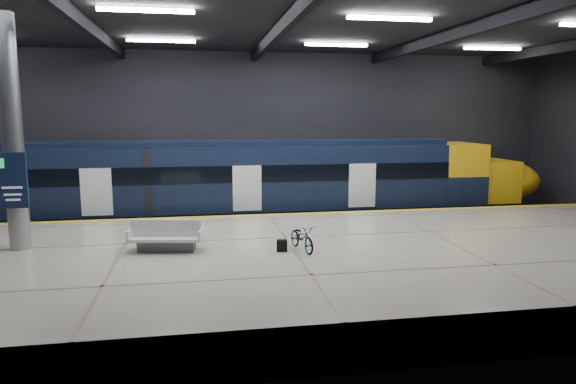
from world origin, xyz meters
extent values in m
plane|color=black|center=(0.00, 0.00, 0.00)|extent=(30.00, 30.00, 0.00)
cube|color=black|center=(0.00, 8.00, 4.00)|extent=(30.00, 0.10, 8.00)
cube|color=black|center=(0.00, -8.00, 4.00)|extent=(30.00, 0.10, 8.00)
cube|color=black|center=(0.00, 0.00, 8.00)|extent=(30.00, 16.00, 0.10)
cube|color=black|center=(-6.00, 0.00, 7.75)|extent=(0.25, 16.00, 0.40)
cube|color=black|center=(0.00, 0.00, 7.75)|extent=(0.25, 16.00, 0.40)
cube|color=black|center=(6.00, 0.00, 7.75)|extent=(0.25, 16.00, 0.40)
cube|color=white|center=(-4.00, -2.00, 7.88)|extent=(2.60, 0.18, 0.10)
cube|color=white|center=(3.00, -2.00, 7.88)|extent=(2.60, 0.18, 0.10)
cube|color=white|center=(-4.00, 4.00, 7.88)|extent=(2.60, 0.18, 0.10)
cube|color=white|center=(3.00, 4.00, 7.88)|extent=(2.60, 0.18, 0.10)
cube|color=white|center=(10.00, 4.00, 7.88)|extent=(2.60, 0.18, 0.10)
cube|color=beige|center=(0.00, -2.50, 0.55)|extent=(30.00, 11.00, 1.10)
cube|color=gold|center=(0.00, 2.75, 1.11)|extent=(30.00, 0.40, 0.01)
cube|color=gray|center=(0.00, 4.78, 0.08)|extent=(30.00, 0.08, 0.16)
cube|color=gray|center=(0.00, 6.22, 0.08)|extent=(30.00, 0.08, 0.16)
cube|color=black|center=(-3.73, 5.50, 0.55)|extent=(24.00, 2.58, 0.80)
cube|color=black|center=(-3.73, 5.50, 2.33)|extent=(24.00, 2.80, 2.75)
cube|color=black|center=(-3.73, 5.50, 3.82)|extent=(24.00, 2.30, 0.24)
cube|color=black|center=(-3.73, 4.09, 2.60)|extent=(24.00, 0.04, 0.70)
cube|color=white|center=(-0.73, 4.08, 2.00)|extent=(1.20, 0.05, 1.90)
cube|color=yellow|center=(9.27, 5.50, 2.33)|extent=(2.00, 2.80, 2.75)
ellipsoid|color=yellow|center=(11.87, 5.50, 1.85)|extent=(3.60, 2.52, 1.90)
cube|color=black|center=(9.57, 5.50, 2.50)|extent=(1.60, 2.38, 0.80)
cube|color=#595B60|center=(-3.68, -2.04, 1.25)|extent=(1.70, 0.77, 0.31)
cube|color=white|center=(-3.68, -2.04, 1.49)|extent=(2.16, 1.19, 0.08)
cube|color=white|center=(-3.68, -2.04, 1.77)|extent=(2.03, 0.42, 0.51)
cube|color=white|center=(-4.69, -1.87, 1.61)|extent=(0.20, 0.87, 0.31)
cube|color=white|center=(-2.67, -2.20, 1.61)|extent=(0.20, 0.87, 0.31)
imported|color=#99999E|center=(0.23, -2.69, 1.49)|extent=(0.85, 1.57, 0.79)
cube|color=black|center=(-0.37, -2.69, 1.28)|extent=(0.31, 0.20, 0.35)
cylinder|color=#9EA0A5|center=(-8.00, -1.00, 4.55)|extent=(0.60, 0.60, 6.90)
cube|color=#101C3C|center=(-8.00, -1.42, 3.20)|extent=(0.90, 0.12, 1.60)
camera|label=1|loc=(-2.70, -17.05, 5.08)|focal=32.00mm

